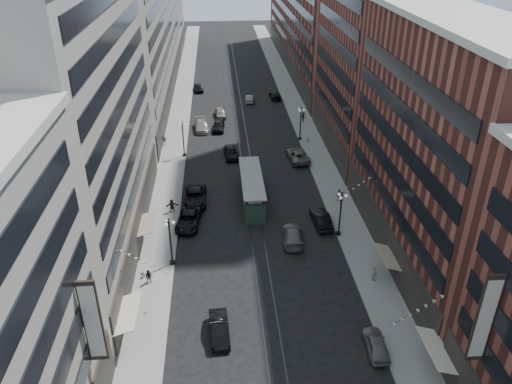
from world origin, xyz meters
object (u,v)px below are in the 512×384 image
object	(u,v)px
pedestrian_8	(308,138)
pedestrian_6	(165,140)
lamppost_sw_mid	(183,138)
car_7	(195,197)
pedestrian_4	(374,274)
car_9	(198,88)
lamppost_se_far	(340,212)
pedestrian_5	(172,206)
car_12	(275,95)
pedestrian_2	(149,277)
streetcar	(252,189)
car_2	(188,220)
car_10	(321,219)
lamppost_se_mid	(301,122)
car_14	(250,99)
lamppost_sw_far	(170,240)
car_4	(376,344)
car_extra_0	(220,113)
car_extra_2	(231,152)
pedestrian_7	(339,195)
car_8	(201,126)
car_5	(219,329)
pedestrian_9	(303,117)
car_extra_1	(293,235)
car_11	(298,155)
car_13	(219,126)

from	to	relation	value
pedestrian_8	pedestrian_6	bearing A→B (deg)	-21.76
lamppost_sw_mid	car_7	size ratio (longest dim) A/B	0.91
pedestrian_4	car_9	distance (m)	66.77
lamppost_sw_mid	lamppost_se_far	xyz separation A→B (m)	(18.40, -23.00, 0.00)
lamppost_sw_mid	pedestrian_5	distance (m)	16.53
car_12	pedestrian_2	bearing A→B (deg)	68.98
streetcar	car_2	bearing A→B (deg)	-145.22
pedestrian_4	car_10	size ratio (longest dim) A/B	0.33
lamppost_se_mid	car_14	bearing A→B (deg)	108.83
lamppost_sw_far	lamppost_se_mid	size ratio (longest dim) A/B	1.00
lamppost_se_far	pedestrian_6	size ratio (longest dim) A/B	3.35
car_4	car_extra_0	distance (m)	58.41
lamppost_se_mid	car_extra_2	xyz separation A→B (m)	(-11.40, -5.82, -2.28)
streetcar	car_10	bearing A→B (deg)	-40.45
pedestrian_6	pedestrian_7	bearing A→B (deg)	149.72
car_14	pedestrian_6	size ratio (longest dim) A/B	2.54
car_extra_0	car_extra_2	xyz separation A→B (m)	(1.30, -17.83, 0.05)
pedestrian_2	car_8	distance (m)	40.98
lamppost_sw_far	car_5	bearing A→B (deg)	-65.71
lamppost_sw_mid	pedestrian_9	size ratio (longest dim) A/B	3.25
pedestrian_4	car_10	distance (m)	11.18
pedestrian_5	car_extra_2	distance (m)	17.37
car_extra_2	car_5	bearing A→B (deg)	-98.74
car_8	pedestrian_8	distance (m)	18.44
car_5	car_14	world-z (taller)	car_5
pedestrian_7	car_extra_1	world-z (taller)	pedestrian_7
lamppost_se_far	car_extra_2	distance (m)	25.04
car_extra_0	car_extra_1	distance (m)	41.32
car_10	car_11	distance (m)	18.03
pedestrian_2	car_7	distance (m)	16.27
lamppost_sw_far	car_extra_0	bearing A→B (deg)	82.62
lamppost_se_mid	lamppost_se_far	bearing A→B (deg)	-90.00
lamppost_se_far	car_14	size ratio (longest dim) A/B	1.32
car_9	car_4	bearing A→B (deg)	-85.40
pedestrian_2	car_14	bearing A→B (deg)	87.29
car_10	car_13	xyz separation A→B (m)	(-11.56, 31.07, -0.01)
pedestrian_5	lamppost_sw_far	bearing A→B (deg)	-95.74
car_5	car_extra_0	bearing A→B (deg)	85.51
pedestrian_4	pedestrian_5	world-z (taller)	pedestrian_5
streetcar	car_extra_2	bearing A→B (deg)	99.43
car_5	pedestrian_9	xyz separation A→B (m)	(15.54, 50.42, 0.25)
pedestrian_7	pedestrian_4	bearing A→B (deg)	102.12
car_5	car_14	xyz separation A→B (m)	(6.90, 62.35, -0.06)
car_8	car_extra_0	distance (m)	7.07
car_2	car_13	xyz separation A→B (m)	(3.93, 29.97, 0.03)
pedestrian_7	car_extra_2	bearing A→B (deg)	-35.37
car_5	pedestrian_7	size ratio (longest dim) A/B	2.91
pedestrian_2	pedestrian_8	xyz separation A→B (m)	(21.47, 33.70, -0.01)
lamppost_se_far	car_2	bearing A→B (deg)	168.37
car_7	car_14	distance (m)	40.31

